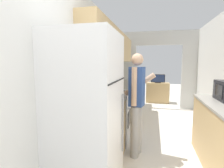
{
  "coord_description": "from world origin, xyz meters",
  "views": [
    {
      "loc": [
        -0.13,
        -1.05,
        1.47
      ],
      "look_at": [
        -1.01,
        2.58,
        1.02
      ],
      "focal_mm": 28.0,
      "sensor_mm": 36.0,
      "label": 1
    }
  ],
  "objects_px": {
    "range_oven": "(114,115)",
    "knife": "(119,88)",
    "television": "(158,79)",
    "tv_cabinet": "(157,93)",
    "refrigerator": "(87,116)",
    "person": "(137,102)"
  },
  "relations": [
    {
      "from": "knife",
      "to": "refrigerator",
      "type": "bearing_deg",
      "value": -134.22
    },
    {
      "from": "range_oven",
      "to": "person",
      "type": "distance_m",
      "value": 0.82
    },
    {
      "from": "television",
      "to": "knife",
      "type": "distance_m",
      "value": 3.08
    },
    {
      "from": "television",
      "to": "knife",
      "type": "height_order",
      "value": "television"
    },
    {
      "from": "range_oven",
      "to": "tv_cabinet",
      "type": "height_order",
      "value": "range_oven"
    },
    {
      "from": "range_oven",
      "to": "person",
      "type": "bearing_deg",
      "value": -47.14
    },
    {
      "from": "refrigerator",
      "to": "tv_cabinet",
      "type": "distance_m",
      "value": 5.08
    },
    {
      "from": "refrigerator",
      "to": "range_oven",
      "type": "distance_m",
      "value": 1.52
    },
    {
      "from": "tv_cabinet",
      "to": "person",
      "type": "bearing_deg",
      "value": -95.69
    },
    {
      "from": "tv_cabinet",
      "to": "knife",
      "type": "distance_m",
      "value": 3.17
    },
    {
      "from": "range_oven",
      "to": "person",
      "type": "height_order",
      "value": "person"
    },
    {
      "from": "television",
      "to": "knife",
      "type": "xyz_separation_m",
      "value": [
        -0.9,
        -2.95,
        0.03
      ]
    },
    {
      "from": "refrigerator",
      "to": "tv_cabinet",
      "type": "xyz_separation_m",
      "value": [
        0.86,
        4.98,
        -0.52
      ]
    },
    {
      "from": "television",
      "to": "knife",
      "type": "bearing_deg",
      "value": -106.98
    },
    {
      "from": "person",
      "to": "knife",
      "type": "xyz_separation_m",
      "value": [
        -0.5,
        1.05,
        0.06
      ]
    },
    {
      "from": "range_oven",
      "to": "knife",
      "type": "distance_m",
      "value": 0.7
    },
    {
      "from": "refrigerator",
      "to": "person",
      "type": "distance_m",
      "value": 1.04
    },
    {
      "from": "range_oven",
      "to": "person",
      "type": "xyz_separation_m",
      "value": [
        0.48,
        -0.52,
        0.4
      ]
    },
    {
      "from": "tv_cabinet",
      "to": "television",
      "type": "distance_m",
      "value": 0.53
    },
    {
      "from": "refrigerator",
      "to": "person",
      "type": "xyz_separation_m",
      "value": [
        0.45,
        0.94,
        -0.03
      ]
    },
    {
      "from": "tv_cabinet",
      "to": "refrigerator",
      "type": "bearing_deg",
      "value": -99.76
    },
    {
      "from": "person",
      "to": "knife",
      "type": "bearing_deg",
      "value": 35.83
    }
  ]
}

